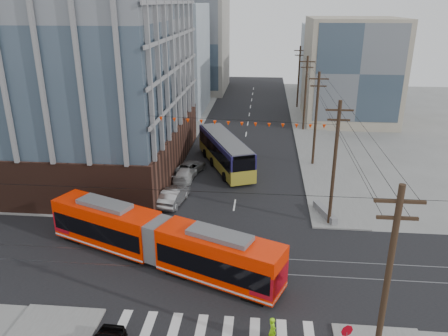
{
  "coord_description": "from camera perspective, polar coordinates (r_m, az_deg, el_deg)",
  "views": [
    {
      "loc": [
        2.52,
        -23.71,
        18.28
      ],
      "look_at": [
        -0.8,
        11.67,
        4.68
      ],
      "focal_mm": 35.0,
      "sensor_mm": 36.0,
      "label": 1
    }
  ],
  "objects": [
    {
      "name": "bg_bldg_ne_far",
      "position": [
        93.69,
        15.24,
        13.32
      ],
      "size": [
        16.0,
        16.0,
        14.0
      ],
      "primitive_type": "cube",
      "color": "#8C99A5",
      "rests_on": "ground"
    },
    {
      "name": "bg_bldg_nw_near",
      "position": [
        78.73,
        -9.31,
        13.91
      ],
      "size": [
        18.0,
        16.0,
        18.0
      ],
      "primitive_type": "cube",
      "color": "#8C99A5",
      "rests_on": "ground"
    },
    {
      "name": "office_building",
      "position": [
        52.9,
        -23.11,
        15.03
      ],
      "size": [
        30.0,
        25.0,
        28.6
      ],
      "primitive_type": "cube",
      "color": "#381E16",
      "rests_on": "ground"
    },
    {
      "name": "pedestrian",
      "position": [
        26.49,
        6.33,
        -20.33
      ],
      "size": [
        0.63,
        0.74,
        1.72
      ],
      "primitive_type": "imported",
      "rotation": [
        0.0,
        0.0,
        1.98
      ],
      "color": "#95F011",
      "rests_on": "ground"
    },
    {
      "name": "city_bus",
      "position": [
        50.95,
        0.13,
        2.15
      ],
      "size": [
        7.69,
        13.28,
        3.74
      ],
      "primitive_type": null,
      "rotation": [
        0.0,
        0.0,
        0.39
      ],
      "color": "#1B1648",
      "rests_on": "ground"
    },
    {
      "name": "utility_pole_near",
      "position": [
        22.65,
        20.35,
        -14.93
      ],
      "size": [
        0.3,
        0.3,
        11.0
      ],
      "primitive_type": "cylinder",
      "color": "black",
      "rests_on": "ground"
    },
    {
      "name": "parked_car_white",
      "position": [
        47.64,
        -5.08,
        -0.81
      ],
      "size": [
        2.3,
        4.92,
        1.39
      ],
      "primitive_type": "imported",
      "rotation": [
        0.0,
        0.0,
        3.07
      ],
      "color": "#B7B7B7",
      "rests_on": "ground"
    },
    {
      "name": "ground",
      "position": [
        30.05,
        -0.59,
        -16.54
      ],
      "size": [
        160.0,
        160.0,
        0.0
      ],
      "primitive_type": "plane",
      "color": "slate"
    },
    {
      "name": "parked_car_grey",
      "position": [
        49.62,
        -4.49,
        0.1
      ],
      "size": [
        3.75,
        5.36,
        1.36
      ],
      "primitive_type": "imported",
      "rotation": [
        0.0,
        0.0,
        2.8
      ],
      "color": "slate",
      "rests_on": "ground"
    },
    {
      "name": "utility_pole_far",
      "position": [
        80.95,
        9.72,
        11.57
      ],
      "size": [
        0.3,
        0.3,
        11.0
      ],
      "primitive_type": "cylinder",
      "color": "black",
      "rests_on": "ground"
    },
    {
      "name": "jersey_barrier",
      "position": [
        40.64,
        13.03,
        -5.77
      ],
      "size": [
        2.1,
        3.94,
        0.77
      ],
      "primitive_type": "cube",
      "rotation": [
        0.0,
        0.0,
        0.34
      ],
      "color": "slate",
      "rests_on": "ground"
    },
    {
      "name": "bg_bldg_ne_near",
      "position": [
        73.69,
        16.21,
        12.12
      ],
      "size": [
        14.0,
        14.0,
        16.0
      ],
      "primitive_type": "cube",
      "color": "gray",
      "rests_on": "ground"
    },
    {
      "name": "parked_car_silver",
      "position": [
        42.3,
        -6.58,
        -3.59
      ],
      "size": [
        2.51,
        5.17,
        1.63
      ],
      "primitive_type": "imported",
      "rotation": [
        0.0,
        0.0,
        2.98
      ],
      "color": "#A1A1A1",
      "rests_on": "ground"
    },
    {
      "name": "bg_bldg_nw_far",
      "position": [
        97.48,
        -4.6,
        16.01
      ],
      "size": [
        16.0,
        18.0,
        20.0
      ],
      "primitive_type": "cube",
      "color": "gray",
      "rests_on": "ground"
    },
    {
      "name": "streetcar",
      "position": [
        32.85,
        -8.46,
        -9.34
      ],
      "size": [
        18.66,
        9.96,
        3.69
      ],
      "primitive_type": null,
      "rotation": [
        0.0,
        0.0,
        -0.4
      ],
      "color": "#F92200",
      "rests_on": "ground"
    }
  ]
}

